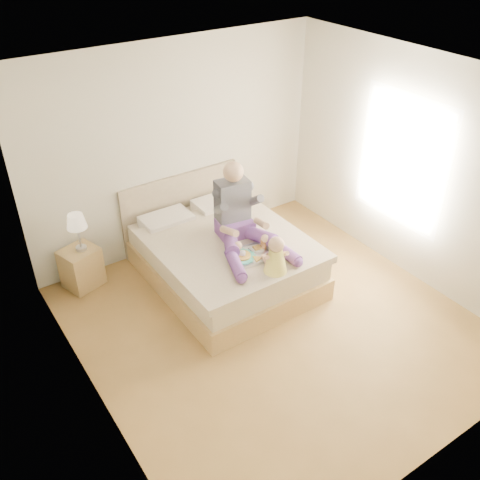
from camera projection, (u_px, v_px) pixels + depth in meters
room at (285, 203)px, 5.20m from camera, size 4.02×4.22×2.71m
bed at (221, 255)px, 6.56m from camera, size 1.70×2.18×1.00m
nightstand at (81, 267)px, 6.44m from camera, size 0.50×0.47×0.50m
lamp at (76, 223)px, 6.12m from camera, size 0.23×0.23×0.48m
adult at (240, 219)px, 6.15m from camera, size 0.80×1.20×0.96m
tray at (250, 254)px, 6.00m from camera, size 0.54×0.45×0.14m
baby at (275, 257)px, 5.70m from camera, size 0.28×0.39×0.43m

